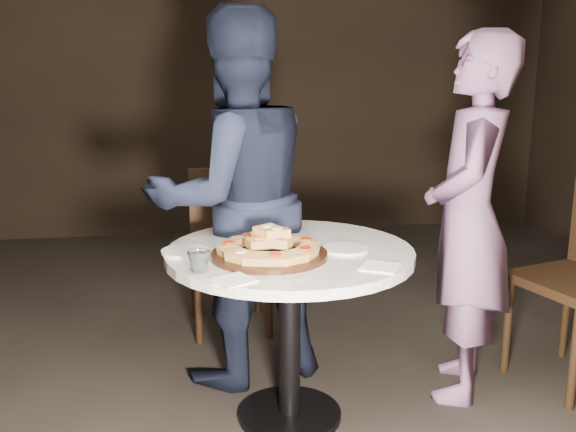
{
  "coord_description": "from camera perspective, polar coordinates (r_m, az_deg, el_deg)",
  "views": [
    {
      "loc": [
        -0.31,
        -2.43,
        1.53
      ],
      "look_at": [
        0.08,
        0.18,
        0.91
      ],
      "focal_mm": 40.0,
      "sensor_mm": 36.0,
      "label": 1
    }
  ],
  "objects": [
    {
      "name": "diner_teal",
      "position": [
        3.05,
        15.77,
        -0.3
      ],
      "size": [
        0.62,
        0.73,
        1.69
      ],
      "primitive_type": "imported",
      "rotation": [
        0.0,
        0.0,
        -1.98
      ],
      "color": "slate",
      "rests_on": "ground"
    },
    {
      "name": "plate_right",
      "position": [
        2.68,
        5.13,
        -2.93
      ],
      "size": [
        0.2,
        0.2,
        0.01
      ],
      "primitive_type": "cylinder",
      "rotation": [
        0.0,
        0.0,
        -0.05
      ],
      "color": "white",
      "rests_on": "table"
    },
    {
      "name": "serving_board",
      "position": [
        2.57,
        -1.67,
        -3.46
      ],
      "size": [
        0.57,
        0.57,
        0.02
      ],
      "primitive_type": "cylinder",
      "rotation": [
        0.0,
        0.0,
        0.26
      ],
      "color": "black",
      "rests_on": "table"
    },
    {
      "name": "napkin_far",
      "position": [
        2.47,
        8.16,
        -4.5
      ],
      "size": [
        0.18,
        0.18,
        0.01
      ],
      "primitive_type": "cube",
      "rotation": [
        0.0,
        0.0,
        -0.51
      ],
      "color": "white",
      "rests_on": "table"
    },
    {
      "name": "focaccia_pile",
      "position": [
        2.56,
        -1.65,
        -2.56
      ],
      "size": [
        0.42,
        0.41,
        0.11
      ],
      "rotation": [
        0.0,
        0.0,
        0.25
      ],
      "color": "#AD8043",
      "rests_on": "serving_board"
    },
    {
      "name": "napkin_near",
      "position": [
        2.31,
        -4.82,
        -5.69
      ],
      "size": [
        0.17,
        0.17,
        0.01
      ],
      "primitive_type": "cube",
      "rotation": [
        0.0,
        0.0,
        0.51
      ],
      "color": "white",
      "rests_on": "table"
    },
    {
      "name": "chair_far",
      "position": [
        3.65,
        -5.09,
        -1.99
      ],
      "size": [
        0.5,
        0.52,
        1.0
      ],
      "rotation": [
        0.0,
        0.0,
        3.2
      ],
      "color": "black",
      "rests_on": "ground"
    },
    {
      "name": "water_glass",
      "position": [
        2.41,
        -7.92,
        -4.04
      ],
      "size": [
        0.09,
        0.09,
        0.08
      ],
      "primitive_type": "imported",
      "rotation": [
        0.0,
        0.0,
        0.08
      ],
      "color": "silver",
      "rests_on": "table"
    },
    {
      "name": "plate_left",
      "position": [
        2.67,
        -9.12,
        -3.1
      ],
      "size": [
        0.24,
        0.24,
        0.01
      ],
      "primitive_type": "cylinder",
      "rotation": [
        0.0,
        0.0,
        0.24
      ],
      "color": "white",
      "rests_on": "table"
    },
    {
      "name": "diner_navy",
      "position": [
        3.09,
        -4.76,
        1.41
      ],
      "size": [
        1.05,
        0.93,
        1.81
      ],
      "primitive_type": "imported",
      "rotation": [
        0.0,
        0.0,
        3.47
      ],
      "color": "black",
      "rests_on": "ground"
    },
    {
      "name": "table",
      "position": [
        2.74,
        0.15,
        -5.86
      ],
      "size": [
        1.32,
        1.32,
        0.78
      ],
      "rotation": [
        0.0,
        0.0,
        -0.33
      ],
      "color": "black",
      "rests_on": "ground"
    }
  ]
}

